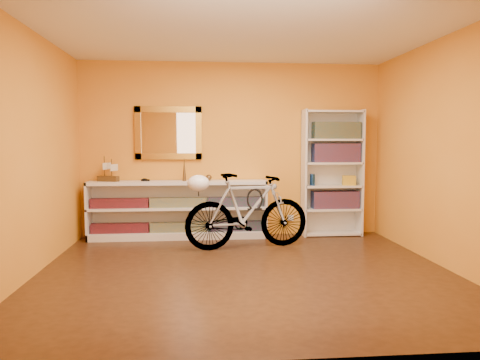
{
  "coord_description": "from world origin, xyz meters",
  "views": [
    {
      "loc": [
        -0.49,
        -4.76,
        1.41
      ],
      "look_at": [
        0.0,
        0.7,
        0.95
      ],
      "focal_mm": 33.57,
      "sensor_mm": 36.0,
      "label": 1
    }
  ],
  "objects": [
    {
      "name": "bookcase",
      "position": [
        1.5,
        1.84,
        0.95
      ],
      "size": [
        0.9,
        0.3,
        1.9
      ],
      "primitive_type": null,
      "color": "silver",
      "rests_on": "floor"
    },
    {
      "name": "yellow_bag",
      "position": [
        1.75,
        1.8,
        0.84
      ],
      "size": [
        0.21,
        0.15,
        0.15
      ],
      "primitive_type": "cube",
      "rotation": [
        0.0,
        0.0,
        -0.16
      ],
      "color": "gold",
      "rests_on": "bookcase"
    },
    {
      "name": "right_wall",
      "position": [
        2.25,
        0.0,
        1.3
      ],
      "size": [
        0.01,
        4.0,
        2.6
      ],
      "primitive_type": "cube",
      "color": "orange",
      "rests_on": "ground"
    },
    {
      "name": "model_ship",
      "position": [
        -1.81,
        1.81,
        1.03
      ],
      "size": [
        0.33,
        0.21,
        0.37
      ],
      "primitive_type": null,
      "rotation": [
        0.0,
        0.0,
        -0.35
      ],
      "color": "#3E2911",
      "rests_on": "console_unit"
    },
    {
      "name": "book_row_a",
      "position": [
        1.55,
        1.84,
        0.55
      ],
      "size": [
        0.7,
        0.22,
        0.26
      ],
      "primitive_type": "cube",
      "color": "maroon",
      "rests_on": "bookcase"
    },
    {
      "name": "bicycle",
      "position": [
        0.14,
        1.1,
        0.5
      ],
      "size": [
        0.74,
        1.77,
        1.01
      ],
      "primitive_type": "imported",
      "rotation": [
        0.0,
        0.0,
        1.75
      ],
      "color": "silver",
      "rests_on": "floor"
    },
    {
      "name": "toy_car",
      "position": [
        -1.28,
        1.81,
        0.85
      ],
      "size": [
        0.0,
        0.0,
        0.0
      ],
      "primitive_type": "imported",
      "rotation": [
        0.0,
        0.0,
        1.78
      ],
      "color": "black",
      "rests_on": "console_unit"
    },
    {
      "name": "helmet",
      "position": [
        -0.51,
        0.98,
        0.89
      ],
      "size": [
        0.29,
        0.27,
        0.22
      ],
      "primitive_type": "ellipsoid",
      "color": "white",
      "rests_on": "bicycle"
    },
    {
      "name": "wall_socket",
      "position": [
        0.9,
        1.99,
        0.25
      ],
      "size": [
        0.09,
        0.02,
        0.09
      ],
      "primitive_type": "cube",
      "color": "silver",
      "rests_on": "back_wall"
    },
    {
      "name": "bronze_ornament",
      "position": [
        -0.72,
        1.81,
        1.02
      ],
      "size": [
        0.06,
        0.06,
        0.34
      ],
      "primitive_type": "cone",
      "color": "brown",
      "rests_on": "console_unit"
    },
    {
      "name": "book_row_c",
      "position": [
        1.55,
        1.84,
        1.59
      ],
      "size": [
        0.7,
        0.22,
        0.25
      ],
      "primitive_type": "cube",
      "color": "#184B55",
      "rests_on": "bookcase"
    },
    {
      "name": "left_wall",
      "position": [
        -2.25,
        0.0,
        1.3
      ],
      "size": [
        0.01,
        4.0,
        2.6
      ],
      "primitive_type": "cube",
      "color": "orange",
      "rests_on": "ground"
    },
    {
      "name": "red_tin",
      "position": [
        1.3,
        1.87,
        1.56
      ],
      "size": [
        0.19,
        0.19,
        0.2
      ],
      "primitive_type": "cube",
      "rotation": [
        0.0,
        0.0,
        0.24
      ],
      "color": "maroon",
      "rests_on": "bookcase"
    },
    {
      "name": "cd_row_lower",
      "position": [
        -0.81,
        1.79,
        0.17
      ],
      "size": [
        2.5,
        0.13,
        0.14
      ],
      "primitive_type": "cube",
      "color": "black",
      "rests_on": "console_unit"
    },
    {
      "name": "decorative_orb",
      "position": [
        -0.36,
        1.81,
        0.9
      ],
      "size": [
        0.09,
        0.09,
        0.09
      ],
      "primitive_type": "sphere",
      "color": "brown",
      "rests_on": "console_unit"
    },
    {
      "name": "console_unit",
      "position": [
        -0.81,
        1.81,
        0.42
      ],
      "size": [
        2.6,
        0.35,
        0.85
      ],
      "primitive_type": null,
      "color": "silver",
      "rests_on": "floor"
    },
    {
      "name": "u_lock",
      "position": [
        0.24,
        1.11,
        0.66
      ],
      "size": [
        0.22,
        0.02,
        0.22
      ],
      "primitive_type": "torus",
      "rotation": [
        1.57,
        0.0,
        0.0
      ],
      "color": "black",
      "rests_on": "bicycle"
    },
    {
      "name": "book_row_b",
      "position": [
        1.55,
        1.84,
        1.25
      ],
      "size": [
        0.7,
        0.22,
        0.28
      ],
      "primitive_type": "cube",
      "color": "maroon",
      "rests_on": "bookcase"
    },
    {
      "name": "ceiling",
      "position": [
        0.0,
        0.0,
        2.6
      ],
      "size": [
        4.5,
        4.0,
        0.01
      ],
      "primitive_type": "cube",
      "color": "silver",
      "rests_on": "ground"
    },
    {
      "name": "travel_mug",
      "position": [
        1.19,
        1.82,
        0.85
      ],
      "size": [
        0.08,
        0.08,
        0.17
      ],
      "primitive_type": "cylinder",
      "color": "navy",
      "rests_on": "bookcase"
    },
    {
      "name": "back_wall",
      "position": [
        0.0,
        2.0,
        1.3
      ],
      "size": [
        4.5,
        0.01,
        2.6
      ],
      "primitive_type": "cube",
      "color": "orange",
      "rests_on": "ground"
    },
    {
      "name": "cd_row_upper",
      "position": [
        -0.81,
        1.79,
        0.54
      ],
      "size": [
        2.5,
        0.13,
        0.14
      ],
      "primitive_type": "cube",
      "color": "navy",
      "rests_on": "console_unit"
    },
    {
      "name": "floor",
      "position": [
        0.0,
        0.0,
        -0.01
      ],
      "size": [
        4.5,
        4.0,
        0.01
      ],
      "primitive_type": "cube",
      "color": "black",
      "rests_on": "ground"
    },
    {
      "name": "gilt_mirror",
      "position": [
        -0.95,
        1.97,
        1.55
      ],
      "size": [
        0.98,
        0.06,
        0.78
      ],
      "primitive_type": "cube",
      "color": "#93641A",
      "rests_on": "back_wall"
    }
  ]
}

